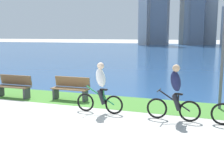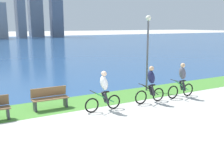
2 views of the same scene
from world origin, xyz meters
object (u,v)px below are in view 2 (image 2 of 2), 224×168
Objects in this scene: cyclist_lead at (104,91)px; cyclist_distant_rear at (182,80)px; cyclist_trailing at (151,85)px; lamppost_tall at (148,42)px; bench_far_along_path at (50,98)px.

cyclist_lead is 0.98× the size of cyclist_distant_rear.
cyclist_trailing is at bearing -180.00° from cyclist_distant_rear.
lamppost_tall is at bearing 57.47° from cyclist_trailing.
lamppost_tall reaches higher than cyclist_trailing.
cyclist_trailing is 1.87m from cyclist_distant_rear.
cyclist_lead is at bearing 180.00° from cyclist_trailing.
cyclist_trailing is 2.90m from lamppost_tall.
cyclist_distant_rear is 6.24m from bench_far_along_path.
cyclist_trailing reaches higher than cyclist_lead.
cyclist_distant_rear is at bearing -12.61° from bench_far_along_path.
cyclist_distant_rear is at bearing 0.00° from cyclist_trailing.
lamppost_tall reaches higher than bench_far_along_path.
lamppost_tall is at bearing 6.28° from bench_far_along_path.
cyclist_trailing is (2.38, 0.00, 0.01)m from cyclist_lead.
cyclist_trailing is 1.00× the size of cyclist_distant_rear.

